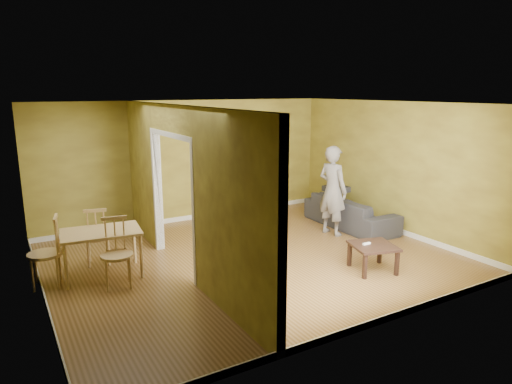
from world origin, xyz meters
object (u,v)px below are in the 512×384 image
Objects in this scene: bookshelf at (238,177)px; person at (333,183)px; coffee_table at (373,249)px; dining_table at (101,236)px; sofa at (351,208)px; chair_near at (117,253)px; chair_far at (97,235)px; chair_left at (45,252)px.

person is at bearing -67.52° from bookshelf.
dining_table is (-3.74, 1.95, 0.28)m from coffee_table.
bookshelf reaches higher than coffee_table.
dining_table is at bearing 90.91° from sofa.
coffee_table is at bearing -10.86° from chair_near.
chair_near is at bearing 106.20° from chair_far.
bookshelf is 3.78m from chair_far.
bookshelf reaches higher than chair_far.
sofa is 5.05m from dining_table.
chair_far is at bearing 146.08° from coffee_table.
chair_left reaches higher than chair_near.
person reaches higher than dining_table.
chair_near is (-4.29, -0.39, -0.53)m from person.
chair_far is (-3.70, 2.49, 0.13)m from coffee_table.
coffee_table is 0.62× the size of chair_left.
chair_near is 1.04× the size of chair_far.
sofa is 2.12× the size of chair_near.
bookshelf reaches higher than chair_near.
person reaches higher than coffee_table.
chair_near reaches higher than dining_table.
person is 4.41m from dining_table.
sofa is 2.39m from coffee_table.
coffee_table is at bearing -27.57° from dining_table.
chair_left is 1.03× the size of chair_near.
sofa is 1.23× the size of bookshelf.
chair_near is (-3.64, 1.42, 0.14)m from coffee_table.
bookshelf reaches higher than dining_table.
sofa reaches higher than coffee_table.
chair_near is 1.07m from chair_far.
coffee_table is 3.91m from chair_near.
chair_far reaches higher than sofa.
sofa is 2.19× the size of chair_far.
chair_near is at bearing -79.36° from dining_table.
person is at bearing -175.70° from chair_far.
chair_near is at bearing 84.32° from person.
dining_table is 1.17× the size of chair_far.
chair_left reaches higher than dining_table.
coffee_table is (0.27, -4.03, -0.51)m from bookshelf.
chair_far is at bearing 103.62° from chair_near.
sofa is 1.87× the size of dining_table.
dining_table is 0.55m from chair_near.
chair_near reaches higher than sofa.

